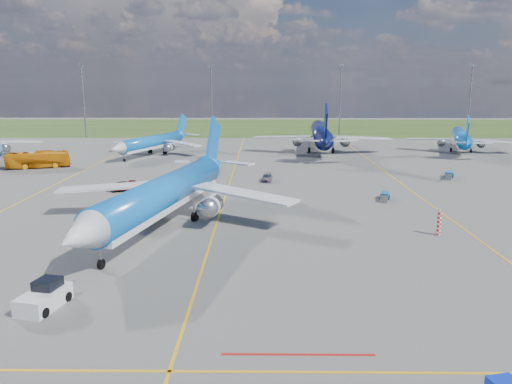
{
  "coord_description": "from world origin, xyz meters",
  "views": [
    {
      "loc": [
        5.6,
        -47.3,
        17.28
      ],
      "look_at": [
        4.92,
        12.8,
        4.0
      ],
      "focal_mm": 35.0,
      "sensor_mm": 36.0,
      "label": 1
    }
  ],
  "objects_px": {
    "bg_jet_nnw": "(153,155)",
    "bg_jet_n": "(320,151)",
    "pushback_tug": "(45,297)",
    "baggage_tug_w": "(384,197)",
    "baggage_tug_e": "(449,175)",
    "apron_bus": "(38,160)",
    "service_car_a": "(132,185)",
    "bg_jet_ne": "(460,151)",
    "service_car_b": "(126,186)",
    "warning_post": "(439,223)",
    "main_airliner": "(165,226)",
    "service_car_c": "(267,177)",
    "baggage_tug_c": "(213,169)"
  },
  "relations": [
    {
      "from": "service_car_b",
      "to": "baggage_tug_w",
      "type": "distance_m",
      "value": 40.9
    },
    {
      "from": "bg_jet_n",
      "to": "baggage_tug_c",
      "type": "height_order",
      "value": "bg_jet_n"
    },
    {
      "from": "baggage_tug_c",
      "to": "service_car_b",
      "type": "bearing_deg",
      "value": -114.3
    },
    {
      "from": "warning_post",
      "to": "service_car_b",
      "type": "xyz_separation_m",
      "value": [
        -42.42,
        23.57,
        -0.77
      ]
    },
    {
      "from": "warning_post",
      "to": "pushback_tug",
      "type": "bearing_deg",
      "value": -152.84
    },
    {
      "from": "bg_jet_ne",
      "to": "baggage_tug_c",
      "type": "height_order",
      "value": "bg_jet_ne"
    },
    {
      "from": "bg_jet_ne",
      "to": "baggage_tug_w",
      "type": "height_order",
      "value": "bg_jet_ne"
    },
    {
      "from": "main_airliner",
      "to": "apron_bus",
      "type": "height_order",
      "value": "main_airliner"
    },
    {
      "from": "bg_jet_ne",
      "to": "pushback_tug",
      "type": "bearing_deg",
      "value": 71.2
    },
    {
      "from": "service_car_a",
      "to": "service_car_b",
      "type": "distance_m",
      "value": 1.67
    },
    {
      "from": "pushback_tug",
      "to": "main_airliner",
      "type": "bearing_deg",
      "value": 89.47
    },
    {
      "from": "service_car_a",
      "to": "baggage_tug_c",
      "type": "relative_size",
      "value": 0.83
    },
    {
      "from": "main_airliner",
      "to": "bg_jet_nnw",
      "type": "bearing_deg",
      "value": 116.25
    },
    {
      "from": "apron_bus",
      "to": "service_car_c",
      "type": "relative_size",
      "value": 2.81
    },
    {
      "from": "warning_post",
      "to": "bg_jet_ne",
      "type": "relative_size",
      "value": 0.08
    },
    {
      "from": "bg_jet_nnw",
      "to": "service_car_b",
      "type": "height_order",
      "value": "bg_jet_nnw"
    },
    {
      "from": "pushback_tug",
      "to": "baggage_tug_w",
      "type": "relative_size",
      "value": 1.46
    },
    {
      "from": "bg_jet_nnw",
      "to": "service_car_a",
      "type": "relative_size",
      "value": 8.24
    },
    {
      "from": "pushback_tug",
      "to": "service_car_b",
      "type": "xyz_separation_m",
      "value": [
        -5.05,
        42.74,
        -0.12
      ]
    },
    {
      "from": "bg_jet_ne",
      "to": "main_airliner",
      "type": "relative_size",
      "value": 0.83
    },
    {
      "from": "service_car_b",
      "to": "baggage_tug_c",
      "type": "bearing_deg",
      "value": -39.87
    },
    {
      "from": "baggage_tug_w",
      "to": "main_airliner",
      "type": "bearing_deg",
      "value": -138.02
    },
    {
      "from": "warning_post",
      "to": "service_car_a",
      "type": "relative_size",
      "value": 0.73
    },
    {
      "from": "pushback_tug",
      "to": "apron_bus",
      "type": "bearing_deg",
      "value": 126.31
    },
    {
      "from": "service_car_b",
      "to": "baggage_tug_c",
      "type": "relative_size",
      "value": 1.05
    },
    {
      "from": "bg_jet_nnw",
      "to": "service_car_a",
      "type": "distance_m",
      "value": 39.53
    },
    {
      "from": "service_car_a",
      "to": "service_car_b",
      "type": "relative_size",
      "value": 0.78
    },
    {
      "from": "baggage_tug_e",
      "to": "service_car_a",
      "type": "bearing_deg",
      "value": -146.09
    },
    {
      "from": "main_airliner",
      "to": "pushback_tug",
      "type": "distance_m",
      "value": 23.37
    },
    {
      "from": "bg_jet_nnw",
      "to": "baggage_tug_c",
      "type": "xyz_separation_m",
      "value": [
        16.79,
        -22.69,
        0.51
      ]
    },
    {
      "from": "warning_post",
      "to": "service_car_c",
      "type": "xyz_separation_m",
      "value": [
        -19.43,
        32.02,
        -0.86
      ]
    },
    {
      "from": "baggage_tug_w",
      "to": "baggage_tug_c",
      "type": "height_order",
      "value": "baggage_tug_c"
    },
    {
      "from": "bg_jet_ne",
      "to": "service_car_b",
      "type": "height_order",
      "value": "bg_jet_ne"
    },
    {
      "from": "bg_jet_nnw",
      "to": "pushback_tug",
      "type": "height_order",
      "value": "bg_jet_nnw"
    },
    {
      "from": "service_car_a",
      "to": "bg_jet_nnw",
      "type": "bearing_deg",
      "value": 84.26
    },
    {
      "from": "warning_post",
      "to": "bg_jet_ne",
      "type": "distance_m",
      "value": 78.96
    },
    {
      "from": "apron_bus",
      "to": "baggage_tug_w",
      "type": "distance_m",
      "value": 70.08
    },
    {
      "from": "service_car_c",
      "to": "baggage_tug_w",
      "type": "bearing_deg",
      "value": -34.23
    },
    {
      "from": "service_car_a",
      "to": "pushback_tug",
      "type": "bearing_deg",
      "value": -97.34
    },
    {
      "from": "warning_post",
      "to": "service_car_c",
      "type": "bearing_deg",
      "value": 121.24
    },
    {
      "from": "bg_jet_n",
      "to": "bg_jet_ne",
      "type": "bearing_deg",
      "value": -174.34
    },
    {
      "from": "baggage_tug_e",
      "to": "apron_bus",
      "type": "bearing_deg",
      "value": -163.6
    },
    {
      "from": "service_car_c",
      "to": "baggage_tug_e",
      "type": "height_order",
      "value": "service_car_c"
    },
    {
      "from": "bg_jet_n",
      "to": "baggage_tug_w",
      "type": "bearing_deg",
      "value": 97.71
    },
    {
      "from": "warning_post",
      "to": "baggage_tug_e",
      "type": "xyz_separation_m",
      "value": [
        14.15,
        35.41,
        -1.02
      ]
    },
    {
      "from": "pushback_tug",
      "to": "service_car_b",
      "type": "height_order",
      "value": "pushback_tug"
    },
    {
      "from": "apron_bus",
      "to": "main_airliner",
      "type": "bearing_deg",
      "value": -161.0
    },
    {
      "from": "bg_jet_ne",
      "to": "service_car_c",
      "type": "relative_size",
      "value": 8.48
    },
    {
      "from": "bg_jet_nnw",
      "to": "bg_jet_n",
      "type": "relative_size",
      "value": 0.71
    },
    {
      "from": "main_airliner",
      "to": "service_car_c",
      "type": "xyz_separation_m",
      "value": [
        12.81,
        28.41,
        0.64
      ]
    }
  ]
}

